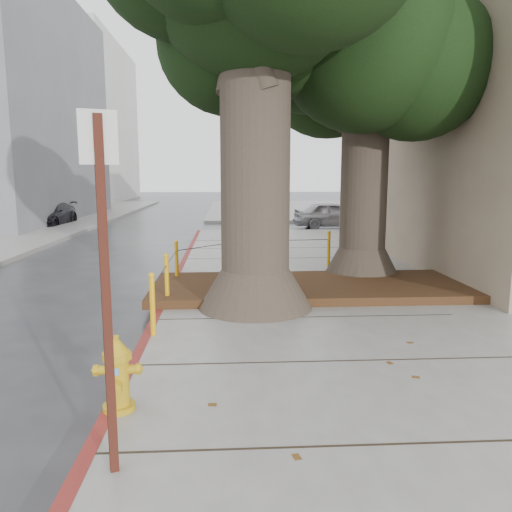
{
  "coord_description": "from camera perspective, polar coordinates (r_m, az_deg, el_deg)",
  "views": [
    {
      "loc": [
        -0.8,
        -5.99,
        2.49
      ],
      "look_at": [
        -0.3,
        2.56,
        1.1
      ],
      "focal_mm": 35.0,
      "sensor_mm": 36.0,
      "label": 1
    }
  ],
  "objects": [
    {
      "name": "signpost",
      "position": [
        3.92,
        -16.87,
        -2.25
      ],
      "size": [
        0.27,
        0.12,
        2.8
      ],
      "rotation": [
        0.0,
        0.0,
        0.35
      ],
      "color": "#471911",
      "rests_on": "sidewalk_main"
    },
    {
      "name": "planter_bed",
      "position": [
        10.28,
        6.24,
        -3.54
      ],
      "size": [
        6.4,
        2.6,
        0.16
      ],
      "primitive_type": "cube",
      "color": "black",
      "rests_on": "sidewalk_main"
    },
    {
      "name": "bollard_ring",
      "position": [
        10.52,
        -3.68,
        -0.8
      ],
      "size": [
        3.79,
        5.39,
        0.95
      ],
      "color": "#EAA40D",
      "rests_on": "sidewalk_main"
    },
    {
      "name": "sidewalk_far",
      "position": [
        36.7,
        7.37,
        5.37
      ],
      "size": [
        16.0,
        20.0,
        0.15
      ],
      "primitive_type": "cube",
      "color": "slate",
      "rests_on": "ground"
    },
    {
      "name": "car_red",
      "position": [
        27.2,
        23.58,
        4.53
      ],
      "size": [
        3.83,
        1.36,
        1.26
      ],
      "primitive_type": "imported",
      "rotation": [
        0.0,
        0.0,
        1.56
      ],
      "color": "maroon",
      "rests_on": "ground"
    },
    {
      "name": "building_far_white",
      "position": [
        53.73,
        -21.55,
        13.94
      ],
      "size": [
        12.0,
        18.0,
        15.0
      ],
      "primitive_type": "cube",
      "color": "silver",
      "rests_on": "ground"
    },
    {
      "name": "fire_hydrant",
      "position": [
        5.29,
        -15.54,
        -12.88
      ],
      "size": [
        0.41,
        0.36,
        0.78
      ],
      "rotation": [
        0.0,
        0.0,
        0.03
      ],
      "color": "gold",
      "rests_on": "sidewalk_main"
    },
    {
      "name": "ground",
      "position": [
        6.53,
        4.01,
        -13.21
      ],
      "size": [
        140.0,
        140.0,
        0.0
      ],
      "primitive_type": "plane",
      "color": "#28282B",
      "rests_on": "ground"
    },
    {
      "name": "building_side_white",
      "position": [
        36.18,
        24.86,
        11.57
      ],
      "size": [
        10.0,
        10.0,
        9.0
      ],
      "primitive_type": "cube",
      "color": "silver",
      "rests_on": "ground"
    },
    {
      "name": "curb_red",
      "position": [
        8.9,
        -11.07,
        -6.69
      ],
      "size": [
        0.14,
        26.0,
        0.16
      ],
      "primitive_type": "cube",
      "color": "maroon",
      "rests_on": "ground"
    },
    {
      "name": "tree_far",
      "position": [
        12.09,
        14.2,
        21.03
      ],
      "size": [
        4.5,
        3.8,
        7.17
      ],
      "color": "#4C3F33",
      "rests_on": "sidewalk_main"
    },
    {
      "name": "car_dark",
      "position": [
        26.55,
        -22.5,
        4.4
      ],
      "size": [
        1.85,
        4.11,
        1.17
      ],
      "primitive_type": "imported",
      "rotation": [
        0.0,
        0.0,
        -0.05
      ],
      "color": "black",
      "rests_on": "ground"
    },
    {
      "name": "car_silver",
      "position": [
        24.05,
        8.78,
        4.68
      ],
      "size": [
        3.75,
        1.59,
        1.26
      ],
      "primitive_type": "imported",
      "rotation": [
        0.0,
        0.0,
        1.6
      ],
      "color": "#A5A5AA",
      "rests_on": "ground"
    }
  ]
}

